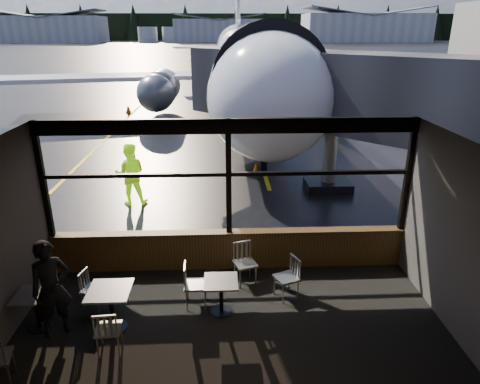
{
  "coord_description": "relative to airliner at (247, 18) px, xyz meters",
  "views": [
    {
      "loc": [
        -0.15,
        -8.74,
        5.23
      ],
      "look_at": [
        0.29,
        1.0,
        1.5
      ],
      "focal_mm": 32.0,
      "sensor_mm": 36.0,
      "label": 1
    }
  ],
  "objects": [
    {
      "name": "jet_bridge",
      "position": [
        2.06,
        -14.19,
        -3.39
      ],
      "size": [
        9.21,
        11.25,
        4.91
      ],
      "primitive_type": null,
      "color": "#2B2C2E",
      "rests_on": "ground_plane"
    },
    {
      "name": "chair_near_e",
      "position": [
        -0.39,
        -20.93,
        -5.39
      ],
      "size": [
        0.64,
        0.64,
        0.9
      ],
      "primitive_type": null,
      "rotation": [
        0.0,
        0.0,
        1.96
      ],
      "color": "#AFAB9E",
      "rests_on": "carpet_floor"
    },
    {
      "name": "mullion_left",
      "position": [
        -5.49,
        -19.69,
        -3.65
      ],
      "size": [
        0.12,
        0.12,
        2.6
      ],
      "primitive_type": "cube",
      "color": "black",
      "rests_on": "ground"
    },
    {
      "name": "fuel_tank_a",
      "position": [
        -31.54,
        162.31,
        -2.85
      ],
      "size": [
        8.0,
        8.0,
        6.0
      ],
      "primitive_type": "cylinder",
      "color": "silver",
      "rests_on": "ground_plane"
    },
    {
      "name": "chair_mid_w",
      "position": [
        -4.26,
        -21.11,
        -5.44
      ],
      "size": [
        0.54,
        0.54,
        0.82
      ],
      "primitive_type": null,
      "rotation": [
        0.0,
        0.0,
        -1.81
      ],
      "color": "beige",
      "rests_on": "carpet_floor"
    },
    {
      "name": "chair_near_w",
      "position": [
        -2.23,
        -21.13,
        -5.37
      ],
      "size": [
        0.53,
        0.53,
        0.94
      ],
      "primitive_type": null,
      "rotation": [
        0.0,
        0.0,
        -1.54
      ],
      "color": "#B1ABA0",
      "rests_on": "carpet_floor"
    },
    {
      "name": "cone_wing",
      "position": [
        -7.79,
        0.21,
        -5.58
      ],
      "size": [
        0.38,
        0.38,
        0.53
      ],
      "primitive_type": "cone",
      "color": "orange",
      "rests_on": "ground_plane"
    },
    {
      "name": "carpet_floor",
      "position": [
        -1.54,
        -22.69,
        -5.84
      ],
      "size": [
        8.0,
        6.0,
        0.01
      ],
      "primitive_type": "cube",
      "color": "black",
      "rests_on": "ground"
    },
    {
      "name": "fuel_tank_b",
      "position": [
        -21.54,
        162.31,
        -2.85
      ],
      "size": [
        8.0,
        8.0,
        6.0
      ],
      "primitive_type": "cylinder",
      "color": "silver",
      "rests_on": "ground_plane"
    },
    {
      "name": "hangar_left",
      "position": [
        -71.54,
        160.31,
        -0.35
      ],
      "size": [
        45.0,
        18.0,
        11.0
      ],
      "primitive_type": null,
      "color": "silver",
      "rests_on": "ground_plane"
    },
    {
      "name": "chair_near_n",
      "position": [
        -1.21,
        -20.36,
        -5.38
      ],
      "size": [
        0.64,
        0.64,
        0.93
      ],
      "primitive_type": null,
      "rotation": [
        0.0,
        0.0,
        3.44
      ],
      "color": "#AEA89D",
      "rests_on": "carpet_floor"
    },
    {
      "name": "ceiling",
      "position": [
        -1.54,
        -22.69,
        -2.35
      ],
      "size": [
        8.0,
        6.0,
        0.04
      ],
      "primitive_type": "cube",
      "color": "#38332D",
      "rests_on": "ground"
    },
    {
      "name": "window_header",
      "position": [
        -1.54,
        -19.69,
        -2.5
      ],
      "size": [
        8.0,
        0.18,
        0.3
      ],
      "primitive_type": "cube",
      "color": "black",
      "rests_on": "ground"
    },
    {
      "name": "cone_nose",
      "position": [
        -0.35,
        -12.78,
        -5.63
      ],
      "size": [
        0.31,
        0.31,
        0.43
      ],
      "primitive_type": "cone",
      "color": "#DF5107",
      "rests_on": "ground_plane"
    },
    {
      "name": "window_sill",
      "position": [
        -1.54,
        -19.69,
        -5.4
      ],
      "size": [
        8.0,
        0.28,
        0.9
      ],
      "primitive_type": "cube",
      "color": "#4A3016",
      "rests_on": "ground"
    },
    {
      "name": "cafe_table_near",
      "position": [
        -1.73,
        -21.37,
        -5.49
      ],
      "size": [
        0.65,
        0.65,
        0.71
      ],
      "primitive_type": null,
      "color": "gray",
      "rests_on": "carpet_floor"
    },
    {
      "name": "hangar_right",
      "position": [
        58.46,
        158.31,
        0.15
      ],
      "size": [
        50.0,
        20.0,
        12.0
      ],
      "primitive_type": null,
      "color": "silver",
      "rests_on": "ground_plane"
    },
    {
      "name": "window_transom",
      "position": [
        -1.54,
        -19.69,
        -3.55
      ],
      "size": [
        8.0,
        0.1,
        0.08
      ],
      "primitive_type": "cube",
      "color": "black",
      "rests_on": "ground"
    },
    {
      "name": "treeline",
      "position": [
        -1.54,
        190.31,
        0.15
      ],
      "size": [
        360.0,
        3.0,
        12.0
      ],
      "primitive_type": "cube",
      "color": "black",
      "rests_on": "ground_plane"
    },
    {
      "name": "ground_plane",
      "position": [
        -1.54,
        100.31,
        -5.85
      ],
      "size": [
        520.0,
        520.0,
        0.0
      ],
      "primitive_type": "plane",
      "color": "black",
      "rests_on": "ground"
    },
    {
      "name": "cafe_table_left",
      "position": [
        -5.14,
        -21.68,
        -5.48
      ],
      "size": [
        0.66,
        0.66,
        0.73
      ],
      "primitive_type": null,
      "color": "gray",
      "rests_on": "carpet_floor"
    },
    {
      "name": "ground_crew",
      "position": [
        -4.55,
        -15.6,
        -4.87
      ],
      "size": [
        1.02,
        0.83,
        1.96
      ],
      "primitive_type": "imported",
      "rotation": [
        0.0,
        0.0,
        3.24
      ],
      "color": "#BFF219",
      "rests_on": "ground_plane"
    },
    {
      "name": "fuel_tank_c",
      "position": [
        -11.54,
        162.31,
        -2.85
      ],
      "size": [
        8.0,
        8.0,
        6.0
      ],
      "primitive_type": "cylinder",
      "color": "silver",
      "rests_on": "ground_plane"
    },
    {
      "name": "mullion_right",
      "position": [
        2.41,
        -19.69,
        -3.65
      ],
      "size": [
        0.12,
        0.12,
        2.6
      ],
      "primitive_type": "cube",
      "color": "black",
      "rests_on": "ground"
    },
    {
      "name": "airliner",
      "position": [
        0.0,
        0.0,
        0.0
      ],
      "size": [
        32.14,
        38.47,
        11.69
      ],
      "primitive_type": null,
      "rotation": [
        0.0,
        0.0,
        -0.01
      ],
      "color": "white",
      "rests_on": "ground_plane"
    },
    {
      "name": "passenger",
      "position": [
        -4.73,
        -21.84,
        -4.92
      ],
      "size": [
        0.81,
        0.75,
        1.86
      ],
      "primitive_type": "imported",
      "rotation": [
        0.0,
        0.0,
        0.61
      ],
      "color": "black",
      "rests_on": "carpet_floor"
    },
    {
      "name": "hangar_mid",
      "position": [
        -1.54,
        165.31,
        -0.85
      ],
      "size": [
        38.0,
        15.0,
        10.0
      ],
      "primitive_type": null,
      "color": "silver",
      "rests_on": "ground_plane"
    },
    {
      "name": "mullion_centre",
      "position": [
        -1.54,
        -19.69,
        -3.65
      ],
      "size": [
        0.12,
        0.12,
        2.6
      ],
      "primitive_type": "cube",
      "color": "black",
      "rests_on": "ground"
    },
    {
      "name": "cafe_table_mid",
      "position": [
        -3.74,
        -21.78,
        -5.43
      ],
      "size": [
        0.76,
        0.76,
        0.84
      ],
      "primitive_type": null,
      "color": "gray",
      "rests_on": "carpet_floor"
    },
    {
      "name": "chair_mid_s",
      "position": [
        -3.65,
        -22.38,
        -5.4
      ],
      "size": [
        0.52,
        0.52,
        0.89
      ],
      "primitive_type": null,
      "rotation": [
        0.0,
        0.0,
        0.08
      ],
      "color": "beige",
      "rests_on": "carpet_floor"
    }
  ]
}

